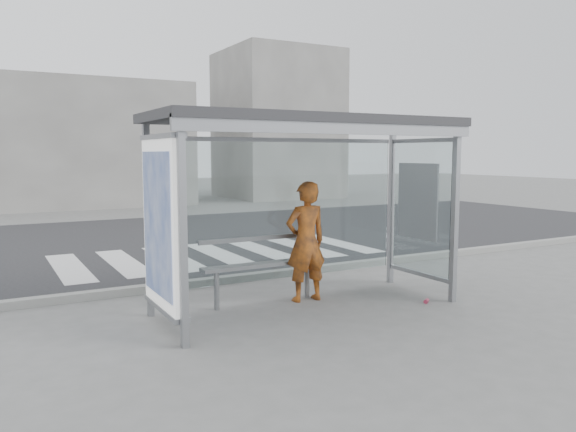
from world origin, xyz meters
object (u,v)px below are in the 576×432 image
at_px(bus_shelter, 282,164).
at_px(person, 306,242).
at_px(soda_can, 426,301).
at_px(bench, 263,264).

bearing_deg(bus_shelter, person, 29.67).
relative_size(person, soda_can, 15.94).
bearing_deg(person, bus_shelter, 30.78).
relative_size(bus_shelter, person, 2.45).
relative_size(bus_shelter, soda_can, 39.08).
bearing_deg(bench, soda_can, -29.08).
relative_size(person, bench, 0.94).
bearing_deg(soda_can, bus_shelter, 162.08).
bearing_deg(bench, bus_shelter, -84.33).
bearing_deg(soda_can, bench, 150.92).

